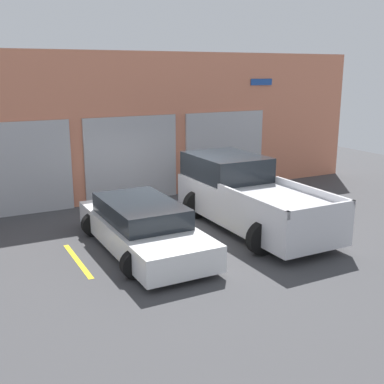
# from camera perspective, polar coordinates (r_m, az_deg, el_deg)

# --- Properties ---
(ground_plane) EXTENTS (28.00, 28.00, 0.00)m
(ground_plane) POSITION_cam_1_polar(r_m,az_deg,el_deg) (13.33, -1.62, -3.82)
(ground_plane) COLOR #3D3D3F
(shophouse_building) EXTENTS (17.36, 0.68, 4.71)m
(shophouse_building) POSITION_cam_1_polar(r_m,az_deg,el_deg) (15.79, -7.01, 7.55)
(shophouse_building) COLOR #D17A5B
(shophouse_building) RESTS_ON ground
(pickup_truck) EXTENTS (2.50, 5.16, 1.80)m
(pickup_truck) POSITION_cam_1_polar(r_m,az_deg,el_deg) (13.03, 6.56, -0.50)
(pickup_truck) COLOR silver
(pickup_truck) RESTS_ON ground
(sedan_white) EXTENTS (2.13, 4.72, 1.16)m
(sedan_white) POSITION_cam_1_polar(r_m,az_deg,el_deg) (11.44, -5.93, -4.09)
(sedan_white) COLOR white
(sedan_white) RESTS_ON ground
(parking_stripe_far_left) EXTENTS (0.12, 2.20, 0.01)m
(parking_stripe_far_left) POSITION_cam_1_polar(r_m,az_deg,el_deg) (11.16, -13.41, -7.90)
(parking_stripe_far_left) COLOR gold
(parking_stripe_far_left) RESTS_ON ground
(parking_stripe_left) EXTENTS (0.12, 2.20, 0.01)m
(parking_stripe_left) POSITION_cam_1_polar(r_m,az_deg,el_deg) (12.23, 1.09, -5.50)
(parking_stripe_left) COLOR gold
(parking_stripe_left) RESTS_ON ground
(parking_stripe_centre) EXTENTS (0.12, 2.20, 0.01)m
(parking_stripe_centre) POSITION_cam_1_polar(r_m,az_deg,el_deg) (13.95, 12.55, -3.32)
(parking_stripe_centre) COLOR gold
(parking_stripe_centre) RESTS_ON ground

